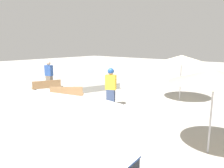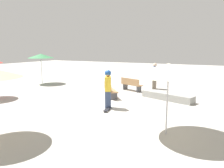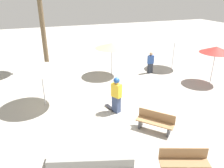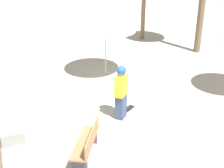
{
  "view_description": "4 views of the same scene",
  "coord_description": "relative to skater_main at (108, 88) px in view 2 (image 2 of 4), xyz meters",
  "views": [
    {
      "loc": [
        7.2,
        -6.69,
        2.95
      ],
      "look_at": [
        0.46,
        1.11,
        1.01
      ],
      "focal_mm": 35.0,
      "sensor_mm": 36.0,
      "label": 1
    },
    {
      "loc": [
        9.53,
        5.63,
        2.83
      ],
      "look_at": [
        0.94,
        1.18,
        1.23
      ],
      "focal_mm": 35.0,
      "sensor_mm": 36.0,
      "label": 2
    },
    {
      "loc": [
        -8.13,
        4.33,
        5.56
      ],
      "look_at": [
        0.76,
        1.0,
        1.48
      ],
      "focal_mm": 35.0,
      "sensor_mm": 36.0,
      "label": 3
    },
    {
      "loc": [
        -5.32,
        -5.91,
        5.31
      ],
      "look_at": [
        0.59,
        1.21,
        1.09
      ],
      "focal_mm": 50.0,
      "sensor_mm": 36.0,
      "label": 4
    }
  ],
  "objects": [
    {
      "name": "shade_umbrella_cream",
      "position": [
        1.97,
        3.24,
        1.17
      ],
      "size": [
        2.54,
        2.54,
        2.35
      ],
      "color": "#B7B7BC",
      "rests_on": "ground_plane"
    },
    {
      "name": "skateboard",
      "position": [
        0.4,
        0.18,
        -0.93
      ],
      "size": [
        0.82,
        0.36,
        0.07
      ],
      "rotation": [
        0.0,
        0.0,
        0.21
      ],
      "color": "black",
      "rests_on": "ground_plane"
    },
    {
      "name": "bench_far",
      "position": [
        -2.04,
        -0.97,
        -0.56
      ],
      "size": [
        1.49,
        1.39,
        0.85
      ],
      "rotation": [
        0.0,
        0.0,
        0.72
      ],
      "color": "#47474C",
      "rests_on": "ground_plane"
    },
    {
      "name": "bench_near",
      "position": [
        -4.41,
        -0.62,
        -0.56
      ],
      "size": [
        0.99,
        1.65,
        0.85
      ],
      "rotation": [
        0.0,
        0.0,
        1.2
      ],
      "color": "#47474C",
      "rests_on": "ground_plane"
    },
    {
      "name": "ground_plane",
      "position": [
        -0.64,
        -0.82,
        -0.98
      ],
      "size": [
        60.0,
        60.0,
        0.0
      ],
      "primitive_type": "plane",
      "color": "#ADA8A0"
    },
    {
      "name": "concrete_ledge",
      "position": [
        -2.96,
        2.12,
        -0.79
      ],
      "size": [
        1.53,
        3.01,
        0.38
      ],
      "rotation": [
        0.0,
        0.0,
        1.26
      ],
      "color": "gray",
      "rests_on": "ground_plane"
    },
    {
      "name": "bystander_far",
      "position": [
        -5.85,
        0.52,
        -0.08
      ],
      "size": [
        0.55,
        0.41,
        1.81
      ],
      "rotation": [
        0.0,
        0.0,
        3.45
      ],
      "color": "#726656",
      "rests_on": "ground_plane"
    },
    {
      "name": "shade_umbrella_green",
      "position": [
        -4.02,
        -8.25,
        1.22
      ],
      "size": [
        2.05,
        2.05,
        2.38
      ],
      "color": "#B7B7BC",
      "rests_on": "ground_plane"
    },
    {
      "name": "skater_main",
      "position": [
        0.0,
        0.0,
        0.0
      ],
      "size": [
        0.55,
        0.45,
        1.83
      ],
      "rotation": [
        0.0,
        0.0,
        0.45
      ],
      "color": "#38476B",
      "rests_on": "ground_plane"
    }
  ]
}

